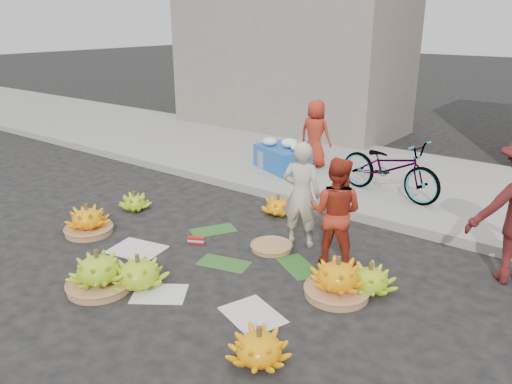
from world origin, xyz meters
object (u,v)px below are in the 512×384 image
Objects in this scene: bicycle at (390,167)px; banana_bunch_0 at (88,221)px; banana_bunch_4 at (337,279)px; flower_table at (282,157)px; vendor_cream at (301,195)px.

banana_bunch_0 is at bearing 152.84° from bicycle.
banana_bunch_4 is at bearing -156.45° from bicycle.
bicycle reaches higher than flower_table.
banana_bunch_0 is 4.07m from flower_table.
flower_table is 2.28m from bicycle.
flower_table reaches higher than banana_bunch_4.
bicycle is (2.27, -0.17, 0.23)m from flower_table.
banana_bunch_0 is 0.85× the size of banana_bunch_4.
banana_bunch_4 is at bearing 123.13° from vendor_cream.
vendor_cream is 0.78× the size of bicycle.
flower_table is (-1.99, 2.48, -0.35)m from vendor_cream.
vendor_cream is 2.33m from bicycle.
banana_bunch_0 is 0.46× the size of vendor_cream.
flower_table is at bearing 132.06° from banana_bunch_4.
bicycle reaches higher than banana_bunch_0.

